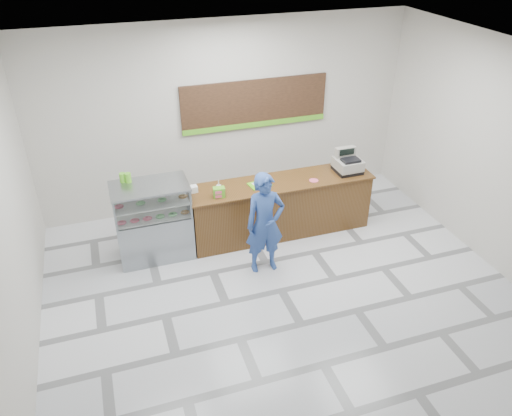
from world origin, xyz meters
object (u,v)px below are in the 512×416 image
object	(u,v)px
display_case	(153,221)
serving_tray	(260,184)
customer	(265,224)
sales_counter	(280,207)
cash_register	(347,163)

from	to	relation	value
display_case	serving_tray	xyz separation A→B (m)	(1.83, -0.01, 0.36)
customer	display_case	bearing A→B (deg)	151.92
serving_tray	sales_counter	bearing A→B (deg)	-8.76
display_case	customer	bearing A→B (deg)	-29.47
cash_register	customer	bearing A→B (deg)	-155.09
sales_counter	serving_tray	world-z (taller)	serving_tray
sales_counter	customer	bearing A→B (deg)	-123.62
display_case	serving_tray	distance (m)	1.87
sales_counter	serving_tray	size ratio (longest dim) A/B	8.15
display_case	customer	world-z (taller)	customer
sales_counter	customer	xyz separation A→B (m)	(-0.61, -0.91, 0.33)
sales_counter	cash_register	distance (m)	1.42
display_case	customer	size ratio (longest dim) A/B	0.78
cash_register	serving_tray	distance (m)	1.64
cash_register	sales_counter	bearing A→B (deg)	178.58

